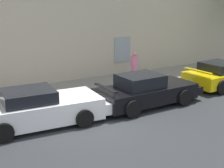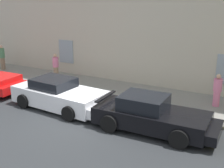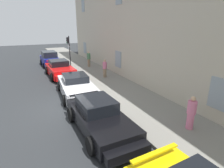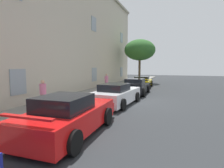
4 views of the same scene
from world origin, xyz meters
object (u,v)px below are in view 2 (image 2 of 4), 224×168
at_px(sportscar_yellow_flank, 62,96).
at_px(pedestrian_admiring, 56,66).
at_px(pedestrian_strolling, 217,90).
at_px(sportscar_white_middle, 155,116).
at_px(pedestrian_bystander, 2,57).

relative_size(sportscar_yellow_flank, pedestrian_admiring, 3.17).
bearing_deg(pedestrian_admiring, pedestrian_strolling, -0.10).
relative_size(sportscar_yellow_flank, sportscar_white_middle, 1.04).
relative_size(sportscar_white_middle, pedestrian_admiring, 3.06).
relative_size(pedestrian_strolling, pedestrian_bystander, 0.92).
bearing_deg(pedestrian_admiring, sportscar_yellow_flank, -47.41).
xyz_separation_m(sportscar_white_middle, pedestrian_bystander, (-12.75, 3.81, 0.38)).
bearing_deg(sportscar_yellow_flank, sportscar_white_middle, -2.61).
distance_m(sportscar_white_middle, pedestrian_bystander, 13.32).
bearing_deg(sportscar_yellow_flank, pedestrian_admiring, 132.59).
height_order(sportscar_yellow_flank, pedestrian_admiring, pedestrian_admiring).
distance_m(pedestrian_admiring, pedestrian_bystander, 4.89).
bearing_deg(pedestrian_strolling, sportscar_white_middle, -115.45).
xyz_separation_m(sportscar_yellow_flank, pedestrian_admiring, (-3.15, 3.43, 0.34)).
bearing_deg(pedestrian_strolling, pedestrian_bystander, 179.26).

